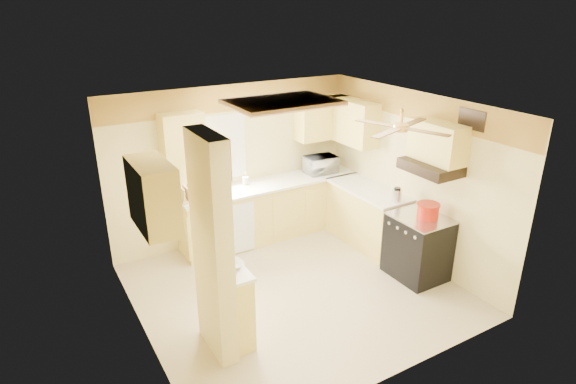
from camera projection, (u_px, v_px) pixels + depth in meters
floor at (295, 289)px, 6.54m from camera, size 4.00×4.00×0.00m
ceiling at (296, 107)px, 5.61m from camera, size 4.00×4.00×0.00m
wall_back at (233, 164)px, 7.60m from camera, size 4.00×0.00×4.00m
wall_front at (400, 274)px, 4.56m from camera, size 4.00×0.00×4.00m
wall_left at (136, 243)px, 5.14m from camera, size 0.00×3.80×3.80m
wall_right at (413, 178)px, 7.02m from camera, size 0.00×3.80×3.80m
wallpaper_border at (231, 98)px, 7.19m from camera, size 4.00×0.02×0.40m
partition_column at (212, 249)px, 5.00m from camera, size 0.20×0.70×2.50m
partition_ledge at (235, 307)px, 5.40m from camera, size 0.25×0.55×0.90m
ledge_top at (233, 271)px, 5.23m from camera, size 0.28×0.58×0.04m
lower_cabinets_back at (271, 211)px, 7.89m from camera, size 3.00×0.60×0.90m
lower_cabinets_right at (367, 217)px, 7.66m from camera, size 0.60×1.40×0.90m
countertop_back at (271, 184)px, 7.71m from camera, size 3.04×0.64×0.04m
countertop_right at (368, 190)px, 7.48m from camera, size 0.64×1.44×0.04m
dishwasher_panel at (237, 229)px, 7.29m from camera, size 0.58×0.02×0.80m
window at (218, 148)px, 7.36m from camera, size 0.92×0.02×1.02m
upper_cab_back_left at (182, 137)px, 6.83m from camera, size 0.60×0.35×0.70m
upper_cab_back_right at (322, 118)px, 7.96m from camera, size 0.90×0.35×0.70m
upper_cab_right at (352, 122)px, 7.71m from camera, size 0.35×1.00×0.70m
upper_cab_left_wall at (153, 195)px, 4.80m from camera, size 0.35×0.75×0.70m
upper_cab_over_stove at (438, 142)px, 6.24m from camera, size 0.35×0.76×0.52m
stove at (418, 246)px, 6.72m from camera, size 0.68×0.77×0.92m
range_hood at (431, 167)px, 6.32m from camera, size 0.50×0.76×0.14m
poster_menu at (219, 194)px, 4.83m from camera, size 0.02×0.42×0.57m
poster_nashville at (223, 251)px, 5.07m from camera, size 0.02×0.42×0.57m
ceiling_light_panel at (282, 103)px, 6.08m from camera, size 1.35×0.95×0.06m
ceiling_fan at (401, 127)px, 5.60m from camera, size 1.15×1.15×0.26m
vent_grate at (472, 119)px, 5.90m from camera, size 0.02×0.40×0.25m
microwave at (321, 164)px, 8.10m from camera, size 0.54×0.38×0.29m
bowl at (233, 265)px, 5.25m from camera, size 0.24×0.24×0.06m
dutch_oven at (428, 211)px, 6.49m from camera, size 0.31×0.31×0.21m
kettle at (397, 195)px, 6.95m from camera, size 0.14×0.14×0.21m
dish_rack at (192, 195)px, 7.03m from camera, size 0.38×0.28×0.22m
utensil_crock at (246, 181)px, 7.61m from camera, size 0.10×0.10×0.20m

